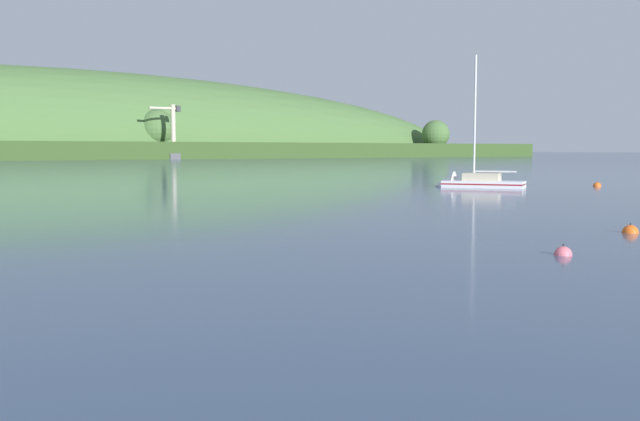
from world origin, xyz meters
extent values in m
ellipsoid|color=#476B38|center=(31.93, 274.13, 0.00)|extent=(395.23, 88.03, 64.68)
sphere|color=#476B38|center=(64.17, 249.37, 10.57)|extent=(13.45, 13.45, 13.45)
sphere|color=#476B38|center=(196.29, 257.26, 10.26)|extent=(12.55, 12.55, 12.55)
cube|color=#4C4C51|center=(64.83, 234.00, 1.00)|extent=(3.58, 3.58, 2.00)
cylinder|color=#BCB293|center=(64.83, 234.00, 10.06)|extent=(1.61, 1.61, 16.13)
cylinder|color=#BCB293|center=(61.24, 233.96, 16.84)|extent=(8.98, 0.98, 0.89)
cube|color=#333338|center=(66.44, 234.02, 16.84)|extent=(1.46, 2.27, 1.94)
cube|color=white|center=(28.99, 49.50, 0.07)|extent=(6.37, 7.24, 1.02)
cone|color=white|center=(26.91, 52.30, 0.07)|extent=(3.16, 2.97, 2.64)
cube|color=maroon|center=(28.99, 49.50, 0.32)|extent=(6.39, 7.26, 0.12)
cube|color=#BCB299|center=(28.89, 49.64, 0.93)|extent=(3.37, 3.63, 0.68)
cylinder|color=silver|center=(28.47, 50.20, 6.08)|extent=(0.19, 0.19, 10.98)
cylinder|color=silver|center=(29.56, 48.73, 1.41)|extent=(2.31, 3.03, 0.15)
sphere|color=#EA5B19|center=(39.60, 45.98, 0.00)|extent=(0.73, 0.73, 0.73)
cylinder|color=black|center=(39.60, 45.98, 0.40)|extent=(0.04, 0.04, 0.08)
sphere|color=#EA5B19|center=(9.77, 20.81, 0.00)|extent=(0.65, 0.65, 0.65)
cylinder|color=black|center=(9.77, 20.81, 0.36)|extent=(0.04, 0.04, 0.08)
sphere|color=#E06675|center=(2.55, 17.99, 0.00)|extent=(0.57, 0.57, 0.57)
cylinder|color=black|center=(2.55, 17.99, 0.32)|extent=(0.04, 0.04, 0.08)
camera|label=1|loc=(-15.65, 2.45, 3.36)|focal=40.39mm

